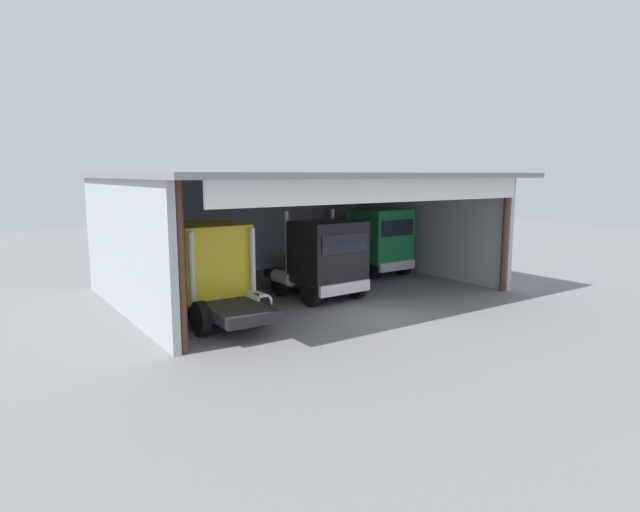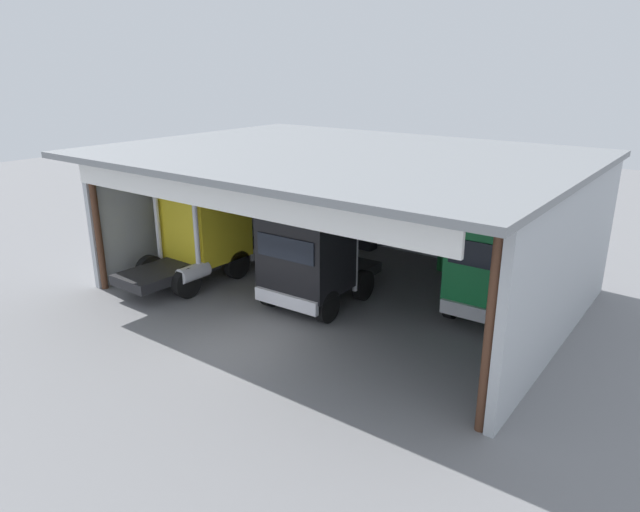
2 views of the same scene
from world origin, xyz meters
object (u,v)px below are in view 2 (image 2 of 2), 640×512
truck_yellow_left_bay (201,234)px  tool_cart (365,238)px  truck_green_right_bay (495,267)px  oil_drum (445,259)px  truck_black_center_left_bay (311,259)px

truck_yellow_left_bay → tool_cart: (2.99, 6.94, -1.29)m
truck_green_right_bay → tool_cart: 8.32m
oil_drum → truck_black_center_left_bay: bearing=-108.9°
truck_black_center_left_bay → tool_cart: truck_black_center_left_bay is taller
truck_green_right_bay → truck_yellow_left_bay: bearing=15.8°
truck_yellow_left_bay → oil_drum: 9.66m
oil_drum → tool_cart: size_ratio=0.93×
truck_green_right_bay → oil_drum: bearing=-47.5°
truck_yellow_left_bay → oil_drum: truck_yellow_left_bay is taller
truck_yellow_left_bay → oil_drum: bearing=43.2°
truck_black_center_left_bay → oil_drum: (2.08, 6.10, -1.23)m
truck_green_right_bay → oil_drum: (-3.19, 3.37, -1.29)m
truck_black_center_left_bay → oil_drum: 6.56m
truck_green_right_bay → tool_cart: truck_green_right_bay is taller
truck_yellow_left_bay → tool_cart: size_ratio=5.15×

